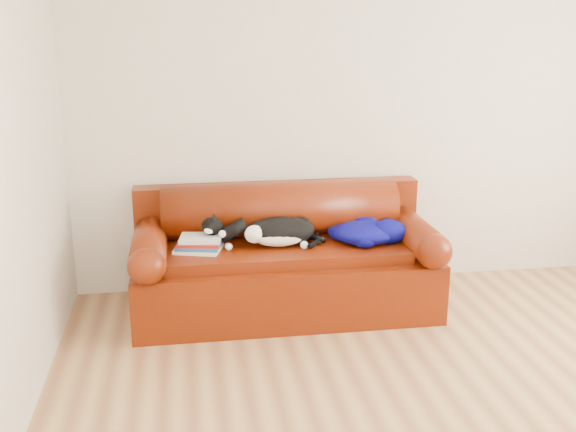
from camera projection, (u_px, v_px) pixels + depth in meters
The scene contains 7 objects.
ground at pixel (464, 415), 3.55m from camera, with size 4.50×4.50×0.00m, color brown.
room_shell at pixel (514, 95), 3.12m from camera, with size 4.52×4.02×2.61m.
sofa_base at pixel (285, 278), 4.79m from camera, with size 2.10×0.90×0.50m.
sofa_back at pixel (280, 228), 4.94m from camera, with size 2.10×1.01×0.88m.
book_stack at pixel (199, 244), 4.56m from camera, with size 0.35×0.30×0.10m.
cat at pixel (279, 232), 4.65m from camera, with size 0.71×0.33×0.25m.
blanket at pixel (366, 231), 4.75m from camera, with size 0.57×0.45×0.17m.
Camera 1 is at (-1.39, -2.94, 2.00)m, focal length 42.00 mm.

